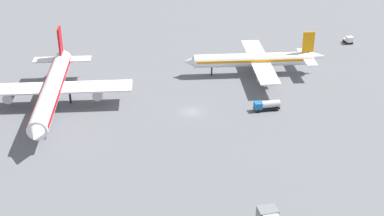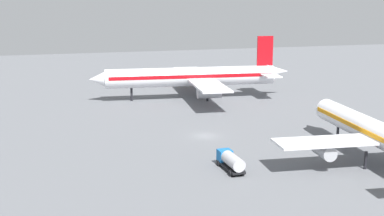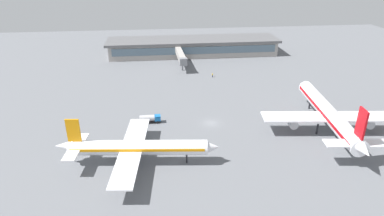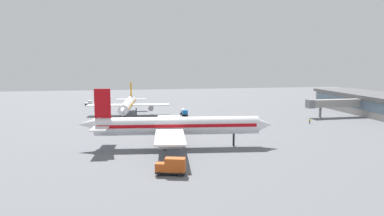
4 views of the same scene
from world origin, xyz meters
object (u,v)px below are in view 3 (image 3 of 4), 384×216
object	(u,v)px
airplane_taxiing	(328,113)
ground_crew_worker	(212,75)
fuel_truck	(150,119)
airplane_at_gate	(137,148)

from	to	relation	value
airplane_taxiing	ground_crew_worker	bearing A→B (deg)	33.08
airplane_taxiing	ground_crew_worker	distance (m)	55.44
airplane_taxiing	fuel_truck	world-z (taller)	airplane_taxiing
airplane_at_gate	fuel_truck	bearing A→B (deg)	87.81
airplane_at_gate	airplane_taxiing	world-z (taller)	airplane_taxiing
airplane_taxiing	ground_crew_worker	xyz separation A→B (m)	(25.10, -49.24, -4.45)
ground_crew_worker	fuel_truck	bearing A→B (deg)	75.90
airplane_taxiing	airplane_at_gate	bearing A→B (deg)	107.84
airplane_at_gate	ground_crew_worker	distance (m)	67.10
fuel_truck	ground_crew_worker	bearing A→B (deg)	55.65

